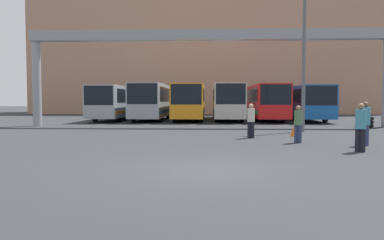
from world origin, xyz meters
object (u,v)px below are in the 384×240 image
object	(u,v)px
pedestrian_far_center	(251,120)
lamp_post	(304,53)
pedestrian_near_left	(361,126)
traffic_cone	(294,130)
bus_slot_3	(227,100)
pedestrian_mid_right	(365,122)
tire_stack	(365,122)
bus_slot_5	(301,101)
bus_slot_2	(190,100)
bus_slot_4	(264,100)
bus_slot_0	(117,101)
bus_slot_1	(152,100)
pedestrian_near_right	(298,123)

from	to	relation	value
pedestrian_far_center	lamp_post	xyz separation A→B (m)	(3.43, 3.86, 3.68)
pedestrian_near_left	traffic_cone	distance (m)	5.80
bus_slot_3	pedestrian_mid_right	xyz separation A→B (m)	(4.59, -19.33, -0.91)
tire_stack	bus_slot_5	bearing A→B (deg)	101.66
bus_slot_2	lamp_post	size ratio (longest dim) A/B	1.33
pedestrian_mid_right	bus_slot_4	bearing A→B (deg)	167.70
bus_slot_4	pedestrian_far_center	world-z (taller)	bus_slot_4
pedestrian_far_center	pedestrian_mid_right	world-z (taller)	pedestrian_mid_right
bus_slot_0	bus_slot_1	bearing A→B (deg)	-14.16
pedestrian_near_right	pedestrian_mid_right	xyz separation A→B (m)	(2.45, -0.87, 0.09)
lamp_post	bus_slot_3	bearing A→B (deg)	106.61
bus_slot_3	pedestrian_mid_right	bearing A→B (deg)	-76.66
bus_slot_4	bus_slot_0	bearing A→B (deg)	-179.25
bus_slot_4	lamp_post	xyz separation A→B (m)	(0.37, -12.88, 2.76)
bus_slot_1	traffic_cone	distance (m)	17.54
bus_slot_1	tire_stack	size ratio (longest dim) A/B	9.84
bus_slot_0	pedestrian_far_center	xyz separation A→B (m)	(10.57, -16.56, -0.88)
bus_slot_1	bus_slot_3	xyz separation A→B (m)	(6.81, 0.83, -0.01)
pedestrian_far_center	tire_stack	bearing A→B (deg)	57.07
bus_slot_0	lamp_post	bearing A→B (deg)	-42.22
bus_slot_2	pedestrian_mid_right	bearing A→B (deg)	-67.16
bus_slot_3	pedestrian_far_center	world-z (taller)	bus_slot_3
pedestrian_far_center	lamp_post	size ratio (longest dim) A/B	0.20
bus_slot_5	pedestrian_near_right	size ratio (longest dim) A/B	7.66
pedestrian_near_left	tire_stack	distance (m)	13.02
lamp_post	pedestrian_mid_right	bearing A→B (deg)	-83.10
pedestrian_near_right	lamp_post	bearing A→B (deg)	-74.99
bus_slot_1	tire_stack	world-z (taller)	bus_slot_1
bus_slot_3	bus_slot_1	bearing A→B (deg)	-173.04
pedestrian_near_left	bus_slot_5	bearing A→B (deg)	112.89
bus_slot_4	lamp_post	size ratio (longest dim) A/B	1.47
bus_slot_2	pedestrian_far_center	bearing A→B (deg)	-76.93
pedestrian_near_left	pedestrian_mid_right	distance (m)	2.09
bus_slot_5	lamp_post	xyz separation A→B (m)	(-3.03, -12.85, 2.81)
bus_slot_0	pedestrian_near_right	xyz separation A→B (m)	(12.35, -18.49, -0.91)
bus_slot_3	traffic_cone	size ratio (longest dim) A/B	19.41
traffic_cone	tire_stack	bearing A→B (deg)	45.85
bus_slot_2	bus_slot_3	bearing A→B (deg)	5.95
bus_slot_4	bus_slot_5	world-z (taller)	bus_slot_4
pedestrian_far_center	pedestrian_near_right	xyz separation A→B (m)	(1.78, -1.93, -0.03)
bus_slot_1	pedestrian_near_left	size ratio (longest dim) A/B	5.94
bus_slot_2	bus_slot_5	world-z (taller)	bus_slot_2
pedestrian_near_left	pedestrian_mid_right	size ratio (longest dim) A/B	0.97
pedestrian_mid_right	lamp_post	xyz separation A→B (m)	(-0.81, 6.66, 3.62)
pedestrian_near_right	tire_stack	xyz separation A→B (m)	(6.62, 9.23, -0.49)
bus_slot_2	pedestrian_near_left	bearing A→B (deg)	-71.28
bus_slot_1	pedestrian_near_left	world-z (taller)	bus_slot_1
traffic_cone	pedestrian_far_center	bearing A→B (deg)	-156.26
bus_slot_1	tire_stack	distance (m)	17.75
pedestrian_near_left	bus_slot_1	bearing A→B (deg)	148.49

